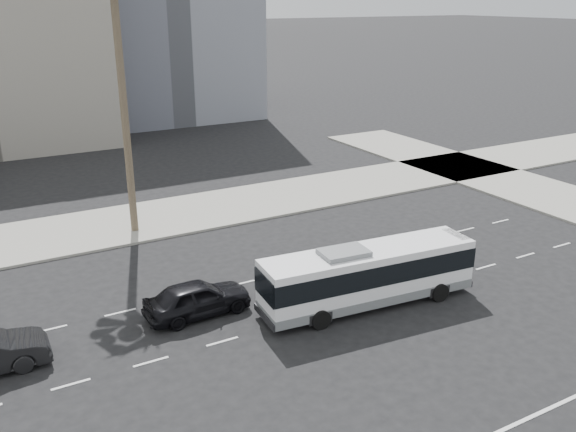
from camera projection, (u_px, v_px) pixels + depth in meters
ground at (343, 307)px, 27.77m from camera, size 700.00×700.00×0.00m
sidewalk_north at (212, 209)px, 40.45m from camera, size 120.00×7.00×0.15m
midrise_gray_center at (148, 0)px, 69.69m from camera, size 20.00×20.00×26.00m
city_bus at (368, 274)px, 27.57m from camera, size 10.32×3.19×2.92m
car_a at (198, 298)px, 26.89m from camera, size 2.09×4.82×1.62m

